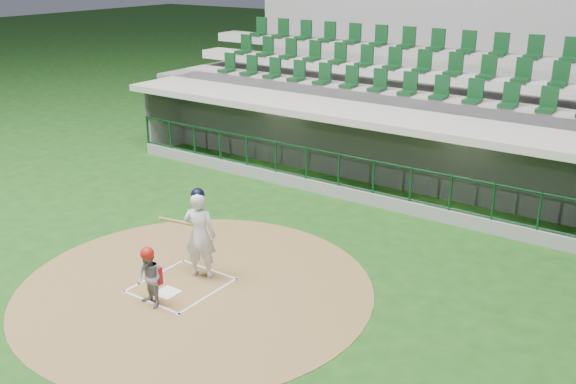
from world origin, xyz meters
name	(u,v)px	position (x,y,z in m)	size (l,w,h in m)	color
ground	(191,280)	(0.00, 0.00, 0.00)	(120.00, 120.00, 0.00)	#184413
dirt_circle	(196,288)	(0.30, -0.20, 0.01)	(7.20, 7.20, 0.01)	brown
home_plate	(167,293)	(0.00, -0.70, 0.02)	(0.43, 0.43, 0.02)	white
batter_box_chalk	(181,285)	(0.00, -0.30, 0.02)	(1.55, 1.80, 0.01)	white
dugout_structure	(375,149)	(0.13, 7.84, 0.96)	(16.40, 3.70, 3.00)	gray
seating_deck	(416,114)	(0.00, 10.91, 1.42)	(17.00, 6.72, 5.15)	slate
batter	(200,233)	(0.06, 0.25, 0.98)	(0.94, 0.97, 1.96)	silver
catcher	(149,277)	(0.10, -1.22, 0.62)	(0.64, 0.55, 1.24)	gray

